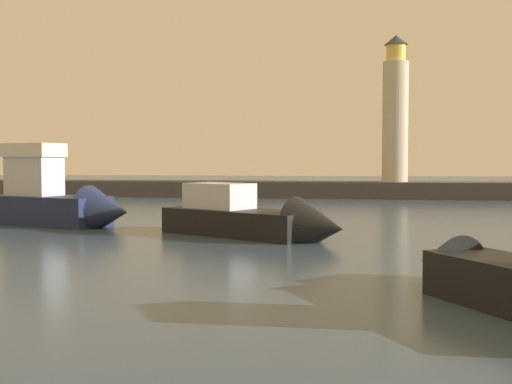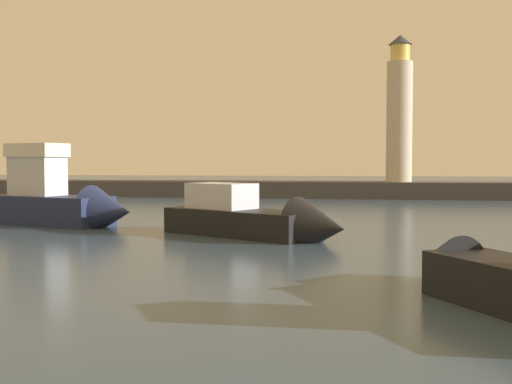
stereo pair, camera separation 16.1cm
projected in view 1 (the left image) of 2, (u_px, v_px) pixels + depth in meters
ground_plane at (284, 231)px, 28.79m from camera, size 220.00×220.00×0.00m
breakwater at (314, 190)px, 55.47m from camera, size 86.86×4.02×1.43m
lighthouse at (395, 113)px, 54.16m from camera, size 2.20×2.20×12.56m
motorboat_2 at (260, 220)px, 26.48m from camera, size 8.74×6.50×2.81m
motorboat_5 at (59, 201)px, 31.44m from camera, size 8.84×4.99×4.56m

